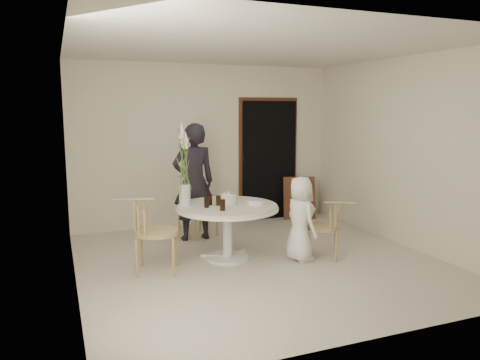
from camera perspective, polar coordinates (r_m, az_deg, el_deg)
name	(u,v)px	position (r m, az deg, el deg)	size (l,w,h in m)	color
ground	(260,262)	(6.17, 2.40, -9.91)	(4.50, 4.50, 0.00)	silver
room_shell	(260,137)	(5.86, 2.50, 5.29)	(4.50, 4.50, 4.50)	silver
doorway	(269,161)	(8.37, 3.55, 2.39)	(1.00, 0.10, 2.10)	black
door_trim	(268,157)	(8.40, 3.43, 2.82)	(1.12, 0.03, 2.22)	brown
table	(227,214)	(6.10, -1.54, -4.11)	(1.33, 1.33, 0.73)	white
picture_frame	(299,198)	(8.48, 7.23, -2.17)	(0.57, 0.04, 0.76)	brown
chair_far	(193,198)	(7.35, -5.80, -2.17)	(0.63, 0.65, 0.91)	tan
chair_right	(331,221)	(6.31, 11.05, -4.96)	(0.57, 0.56, 0.77)	tan
chair_left	(145,224)	(5.74, -11.49, -5.30)	(0.64, 0.61, 0.92)	tan
girl	(194,182)	(7.03, -5.67, -0.24)	(0.64, 0.42, 1.76)	black
boy	(300,219)	(6.12, 7.38, -4.73)	(0.54, 0.35, 1.11)	white
birthday_cake	(227,200)	(6.13, -1.54, -2.41)	(0.23, 0.23, 0.16)	silver
cola_tumbler_a	(218,200)	(6.04, -2.66, -2.49)	(0.06, 0.06, 0.13)	black
cola_tumbler_b	(223,205)	(5.74, -2.13, -3.05)	(0.07, 0.07, 0.14)	black
cola_tumbler_c	(207,202)	(5.91, -4.10, -2.75)	(0.06, 0.06, 0.13)	black
cola_tumbler_d	(210,200)	(6.07, -3.73, -2.39)	(0.07, 0.07, 0.15)	black
plate_stack	(256,202)	(6.12, 1.98, -2.71)	(0.23, 0.23, 0.06)	silver
flower_vase	(184,168)	(6.01, -6.82, 1.44)	(0.15, 0.15, 1.09)	silver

